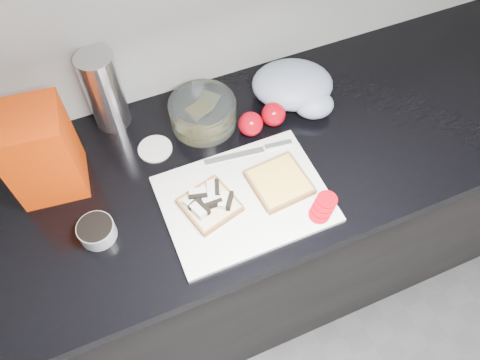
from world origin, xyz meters
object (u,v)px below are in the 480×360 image
at_px(bread_bag, 40,152).
at_px(steel_canister, 104,91).
at_px(glass_bowl, 203,113).
at_px(cutting_board, 245,199).

xyz_separation_m(bread_bag, steel_canister, (0.18, 0.14, -0.01)).
relative_size(glass_bowl, steel_canister, 0.79).
bearing_deg(cutting_board, bread_bag, 150.26).
bearing_deg(bread_bag, steel_canister, 44.61).
height_order(glass_bowl, bread_bag, bread_bag).
bearing_deg(glass_bowl, cutting_board, -89.03).
relative_size(glass_bowl, bread_bag, 0.74).
xyz_separation_m(cutting_board, steel_canister, (-0.23, 0.38, 0.11)).
height_order(cutting_board, steel_canister, steel_canister).
height_order(bread_bag, steel_canister, bread_bag).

